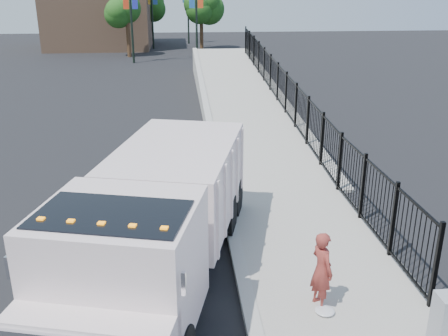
{
  "coord_description": "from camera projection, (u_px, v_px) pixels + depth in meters",
  "views": [
    {
      "loc": [
        -1.25,
        -9.91,
        6.1
      ],
      "look_at": [
        -0.17,
        2.0,
        1.69
      ],
      "focal_mm": 40.0,
      "sensor_mm": 36.0,
      "label": 1
    }
  ],
  "objects": [
    {
      "name": "ground",
      "position": [
        239.0,
        266.0,
        11.48
      ],
      "size": [
        120.0,
        120.0,
        0.0
      ],
      "primitive_type": "plane",
      "color": "black",
      "rests_on": "ground"
    },
    {
      "name": "light_pole_2",
      "position": [
        155.0,
        3.0,
        48.81
      ],
      "size": [
        3.77,
        0.22,
        8.0
      ],
      "color": "black",
      "rests_on": "ground"
    },
    {
      "name": "ramp",
      "position": [
        243.0,
        106.0,
        26.61
      ],
      "size": [
        3.95,
        24.06,
        3.19
      ],
      "primitive_type": "cube",
      "rotation": [
        0.06,
        0.0,
        0.0
      ],
      "color": "#9E998E",
      "rests_on": "ground"
    },
    {
      "name": "worker",
      "position": [
        322.0,
        270.0,
        9.63
      ],
      "size": [
        0.55,
        0.67,
        1.59
      ],
      "primitive_type": "imported",
      "rotation": [
        0.0,
        0.0,
        1.9
      ],
      "color": "maroon",
      "rests_on": "sidewalk"
    },
    {
      "name": "tree_0",
      "position": [
        127.0,
        11.0,
        43.24
      ],
      "size": [
        2.68,
        2.68,
        5.34
      ],
      "color": "#382314",
      "rests_on": "ground"
    },
    {
      "name": "light_pole_0",
      "position": [
        134.0,
        8.0,
        39.75
      ],
      "size": [
        3.77,
        0.22,
        8.0
      ],
      "color": "black",
      "rests_on": "ground"
    },
    {
      "name": "curb",
      "position": [
        252.0,
        318.0,
        9.58
      ],
      "size": [
        0.3,
        12.0,
        0.16
      ],
      "primitive_type": "cube",
      "color": "#ADAAA3",
      "rests_on": "ground"
    },
    {
      "name": "light_pole_1",
      "position": [
        193.0,
        7.0,
        41.23
      ],
      "size": [
        3.78,
        0.22,
        8.0
      ],
      "color": "black",
      "rests_on": "ground"
    },
    {
      "name": "debris",
      "position": [
        325.0,
        311.0,
        9.65
      ],
      "size": [
        0.39,
        0.39,
        0.1
      ],
      "primitive_type": "ellipsoid",
      "color": "silver",
      "rests_on": "sidewalk"
    },
    {
      "name": "tree_1",
      "position": [
        201.0,
        8.0,
        48.42
      ],
      "size": [
        2.79,
        2.79,
        5.4
      ],
      "color": "#382314",
      "rests_on": "ground"
    },
    {
      "name": "iron_fence",
      "position": [
        285.0,
        106.0,
        22.68
      ],
      "size": [
        0.1,
        28.0,
        1.8
      ],
      "primitive_type": "cube",
      "color": "black",
      "rests_on": "ground"
    },
    {
      "name": "light_pole_3",
      "position": [
        185.0,
        2.0,
        53.19
      ],
      "size": [
        3.77,
        0.22,
        8.0
      ],
      "color": "black",
      "rests_on": "ground"
    },
    {
      "name": "sidewalk",
      "position": [
        349.0,
        313.0,
        9.75
      ],
      "size": [
        3.55,
        12.0,
        0.12
      ],
      "primitive_type": "cube",
      "color": "#9E998E",
      "rests_on": "ground"
    },
    {
      "name": "building",
      "position": [
        100.0,
        6.0,
        50.44
      ],
      "size": [
        10.0,
        10.0,
        8.0
      ],
      "primitive_type": "cube",
      "color": "#8C664C",
      "rests_on": "ground"
    },
    {
      "name": "truck",
      "position": [
        157.0,
        218.0,
        10.31
      ],
      "size": [
        4.51,
        8.52,
        2.79
      ],
      "rotation": [
        0.0,
        0.0,
        -0.25
      ],
      "color": "black",
      "rests_on": "ground"
    },
    {
      "name": "tree_2",
      "position": [
        149.0,
        5.0,
        53.78
      ],
      "size": [
        3.25,
        3.25,
        5.63
      ],
      "color": "#382314",
      "rests_on": "ground"
    }
  ]
}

